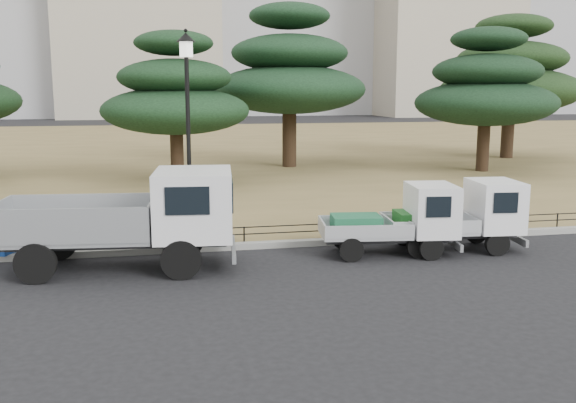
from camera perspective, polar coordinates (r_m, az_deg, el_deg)
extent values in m
plane|color=black|center=(14.19, 1.63, -6.55)|extent=(220.00, 220.00, 0.00)
cube|color=olive|center=(44.13, -7.50, 4.75)|extent=(120.00, 56.00, 0.15)
cube|color=gray|center=(16.63, -0.42, -3.79)|extent=(120.00, 0.25, 0.16)
cylinder|color=black|center=(13.94, -9.48, -5.13)|extent=(0.89, 0.26, 0.87)
cylinder|color=black|center=(15.79, -9.06, -3.33)|extent=(0.89, 0.26, 0.87)
cylinder|color=black|center=(14.45, -21.54, -5.16)|extent=(0.89, 0.26, 0.87)
cylinder|color=black|center=(16.25, -19.75, -3.42)|extent=(0.89, 0.26, 0.87)
cube|color=#2D2D30|center=(14.97, -14.90, -3.38)|extent=(4.95, 1.52, 0.15)
cube|color=gray|center=(15.03, -18.27, -1.54)|extent=(3.56, 2.24, 0.85)
cube|color=silver|center=(14.63, -8.38, -0.16)|extent=(1.89, 2.23, 1.50)
cylinder|color=black|center=(15.70, 12.63, -4.09)|extent=(0.59, 0.22, 0.58)
cylinder|color=black|center=(16.87, 11.39, -3.06)|extent=(0.59, 0.22, 0.58)
cylinder|color=black|center=(15.25, 5.67, -4.30)|extent=(0.59, 0.22, 0.58)
cylinder|color=black|center=(16.46, 4.90, -3.22)|extent=(0.59, 0.22, 0.58)
cube|color=#2D2D30|center=(16.02, 8.79, -3.18)|extent=(3.17, 1.10, 0.13)
cube|color=silver|center=(15.84, 6.82, -2.32)|extent=(2.29, 1.57, 0.38)
cube|color=silver|center=(16.16, 12.64, -0.70)|extent=(1.25, 1.55, 1.24)
cube|color=#1C623E|center=(15.78, 6.07, -1.99)|extent=(1.28, 0.99, 0.42)
cylinder|color=black|center=(16.54, 18.11, -3.60)|extent=(0.61, 0.21, 0.59)
cylinder|color=black|center=(17.71, 16.39, -2.63)|extent=(0.61, 0.21, 0.59)
cylinder|color=black|center=(15.83, 11.55, -3.89)|extent=(0.61, 0.21, 0.59)
cylinder|color=black|center=(17.05, 10.22, -2.86)|extent=(0.61, 0.21, 0.59)
cube|color=#2D2D30|center=(16.73, 14.22, -2.76)|extent=(3.25, 1.02, 0.14)
cube|color=silver|center=(16.49, 12.37, -1.93)|extent=(2.32, 1.54, 0.40)
cube|color=white|center=(17.03, 17.88, -0.33)|extent=(1.24, 1.56, 1.26)
cube|color=#1A5E1E|center=(16.40, 11.66, -1.61)|extent=(1.29, 0.99, 0.44)
cylinder|color=black|center=(16.61, -8.60, -3.42)|extent=(0.40, 0.40, 0.14)
cylinder|color=black|center=(16.23, -8.81, 4.59)|extent=(0.11, 0.11, 4.51)
cylinder|color=white|center=(16.19, -9.05, 13.20)|extent=(0.36, 0.36, 0.36)
cone|color=black|center=(16.21, -9.07, 14.23)|extent=(0.47, 0.47, 0.23)
cylinder|color=black|center=(16.71, -0.52, -2.77)|extent=(38.00, 0.03, 0.03)
cylinder|color=black|center=(16.67, -0.52, -2.17)|extent=(38.00, 0.03, 0.03)
cylinder|color=black|center=(16.71, -0.52, -2.77)|extent=(0.04, 0.04, 0.40)
cube|color=#133B94|center=(16.93, -24.14, -1.55)|extent=(0.79, 0.74, 0.27)
cylinder|color=black|center=(27.41, -9.83, 4.25)|extent=(0.55, 0.55, 2.44)
ellipsoid|color=black|center=(27.29, -9.95, 7.95)|extent=(6.15, 6.15, 1.97)
ellipsoid|color=black|center=(27.28, -10.03, 10.83)|extent=(4.70, 4.70, 1.50)
ellipsoid|color=black|center=(27.34, -10.12, 13.71)|extent=(3.24, 3.24, 1.04)
cylinder|color=black|center=(32.47, 0.12, 5.90)|extent=(0.71, 0.71, 3.15)
ellipsoid|color=black|center=(32.39, 0.12, 9.93)|extent=(7.58, 7.58, 2.42)
ellipsoid|color=black|center=(32.43, 0.13, 13.06)|extent=(5.79, 5.79, 1.85)
ellipsoid|color=black|center=(32.58, 0.13, 16.17)|extent=(4.00, 4.00, 1.28)
cylinder|color=black|center=(32.13, 16.96, 4.96)|extent=(0.59, 0.59, 2.63)
ellipsoid|color=black|center=(32.04, 17.14, 8.35)|extent=(6.67, 6.67, 2.13)
ellipsoid|color=black|center=(32.04, 17.27, 10.99)|extent=(5.09, 5.09, 1.63)
ellipsoid|color=black|center=(32.11, 17.41, 13.62)|extent=(3.52, 3.52, 1.13)
cylinder|color=black|center=(38.79, 18.95, 5.99)|extent=(0.70, 0.70, 3.11)
ellipsoid|color=black|center=(38.72, 19.14, 9.32)|extent=(7.93, 7.93, 2.54)
ellipsoid|color=black|center=(38.75, 19.29, 11.90)|extent=(6.06, 6.06, 1.94)
ellipsoid|color=black|center=(38.86, 19.44, 14.47)|extent=(4.18, 4.18, 1.34)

